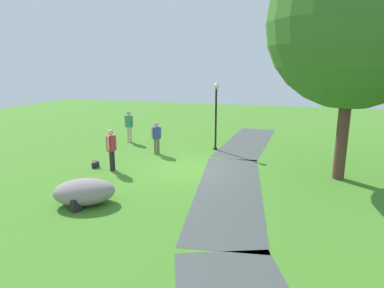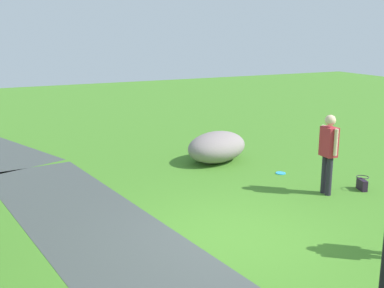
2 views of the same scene
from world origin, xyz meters
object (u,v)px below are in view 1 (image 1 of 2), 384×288
backpack_by_boulder (76,205)px  passerby_on_path (129,124)px  lamp_post (216,109)px  handbag_on_grass (95,164)px  woman_with_handbag (111,147)px  large_shade_tree (354,23)px  man_near_boulder (157,136)px  lawn_boulder (84,192)px  frisbee_on_grass (90,183)px

backpack_by_boulder → passerby_on_path: bearing=-163.3°
lamp_post → handbag_on_grass: size_ratio=9.86×
woman_with_handbag → large_shade_tree: bearing=99.9°
man_near_boulder → handbag_on_grass: size_ratio=4.63×
large_shade_tree → woman_with_handbag: large_shade_tree is taller
lawn_boulder → backpack_by_boulder: 0.59m
woman_with_handbag → passerby_on_path: (-5.00, -1.72, 0.03)m
large_shade_tree → frisbee_on_grass: bearing=-70.2°
large_shade_tree → passerby_on_path: 12.05m
lawn_boulder → man_near_boulder: man_near_boulder is taller
lawn_boulder → man_near_boulder: 6.32m
backpack_by_boulder → frisbee_on_grass: bearing=-156.9°
large_shade_tree → lawn_boulder: (4.86, -7.96, -5.30)m
lamp_post → backpack_by_boulder: (8.52, -2.39, -1.91)m
large_shade_tree → backpack_by_boulder: bearing=-55.6°
frisbee_on_grass → handbag_on_grass: bearing=-153.5°
lamp_post → woman_with_handbag: (4.66, -3.34, -1.09)m
lamp_post → backpack_by_boulder: bearing=-15.7°
lawn_boulder → frisbee_on_grass: (-1.67, -0.89, -0.39)m
large_shade_tree → lamp_post: bearing=-119.4°
large_shade_tree → lamp_post: 7.29m
woman_with_handbag → passerby_on_path: passerby_on_path is taller
lamp_post → passerby_on_path: lamp_post is taller
woman_with_handbag → passerby_on_path: 5.28m
handbag_on_grass → frisbee_on_grass: handbag_on_grass is taller
large_shade_tree → passerby_on_path: (-3.45, -10.57, -4.66)m
lawn_boulder → passerby_on_path: size_ratio=1.26×
passerby_on_path → handbag_on_grass: size_ratio=5.18×
woman_with_handbag → handbag_on_grass: (-0.14, -0.90, -0.87)m
lamp_post → frisbee_on_grass: size_ratio=13.81×
lawn_boulder → backpack_by_boulder: bearing=5.5°
lawn_boulder → woman_with_handbag: 3.49m
lamp_post → frisbee_on_grass: (6.31, -3.34, -2.09)m
man_near_boulder → passerby_on_path: bearing=-129.1°
lawn_boulder → man_near_boulder: size_ratio=1.41×
handbag_on_grass → backpack_by_boulder: bearing=24.6°
woman_with_handbag → backpack_by_boulder: (3.87, 0.94, -0.82)m
lamp_post → passerby_on_path: size_ratio=1.90×
handbag_on_grass → large_shade_tree: bearing=98.2°
lawn_boulder → handbag_on_grass: size_ratio=6.51×
large_shade_tree → handbag_on_grass: size_ratio=25.43×
woman_with_handbag → backpack_by_boulder: bearing=13.7°
woman_with_handbag → handbag_on_grass: bearing=-99.2°
lawn_boulder → passerby_on_path: passerby_on_path is taller
large_shade_tree → man_near_boulder: 9.51m
lamp_post → frisbee_on_grass: 7.44m
backpack_by_boulder → lamp_post: bearing=164.3°
large_shade_tree → lawn_boulder: bearing=-58.6°
lawn_boulder → passerby_on_path: 8.73m
large_shade_tree → lawn_boulder: size_ratio=3.91×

